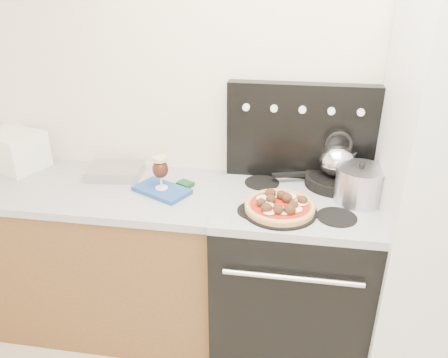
% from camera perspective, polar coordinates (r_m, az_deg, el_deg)
% --- Properties ---
extents(room_shell, '(3.52, 3.01, 2.52)m').
position_cam_1_polar(room_shell, '(1.22, 6.33, -7.91)').
color(room_shell, beige).
rests_on(room_shell, ground).
extents(base_cabinet, '(1.45, 0.60, 0.86)m').
position_cam_1_polar(base_cabinet, '(2.65, -16.36, -9.86)').
color(base_cabinet, brown).
rests_on(base_cabinet, ground).
extents(countertop, '(1.48, 0.63, 0.04)m').
position_cam_1_polar(countertop, '(2.43, -17.64, -1.12)').
color(countertop, '#AFAFB4').
rests_on(countertop, base_cabinet).
extents(stove_body, '(0.76, 0.65, 0.88)m').
position_cam_1_polar(stove_body, '(2.41, 8.62, -12.74)').
color(stove_body, black).
rests_on(stove_body, ground).
extents(cooktop, '(0.76, 0.65, 0.04)m').
position_cam_1_polar(cooktop, '(2.15, 9.41, -3.07)').
color(cooktop, '#ADADB2').
rests_on(cooktop, stove_body).
extents(backguard, '(0.76, 0.08, 0.50)m').
position_cam_1_polar(backguard, '(2.30, 9.96, 6.12)').
color(backguard, black).
rests_on(backguard, cooktop).
extents(toaster_oven, '(0.39, 0.34, 0.21)m').
position_cam_1_polar(toaster_oven, '(2.75, -25.83, 3.44)').
color(toaster_oven, white).
rests_on(toaster_oven, countertop).
extents(foil_sheet, '(0.30, 0.24, 0.06)m').
position_cam_1_polar(foil_sheet, '(2.46, -14.00, 0.95)').
color(foil_sheet, silver).
rests_on(foil_sheet, countertop).
extents(oven_mitt, '(0.32, 0.27, 0.02)m').
position_cam_1_polar(oven_mitt, '(2.24, -8.12, -1.46)').
color(oven_mitt, '#214A93').
rests_on(oven_mitt, countertop).
extents(beer_glass, '(0.10, 0.10, 0.17)m').
position_cam_1_polar(beer_glass, '(2.20, -8.28, 0.84)').
color(beer_glass, black).
rests_on(beer_glass, oven_mitt).
extents(pizza_pan, '(0.37, 0.37, 0.01)m').
position_cam_1_polar(pizza_pan, '(2.02, 7.26, -4.09)').
color(pizza_pan, black).
rests_on(pizza_pan, cooktop).
extents(pizza, '(0.41, 0.41, 0.05)m').
position_cam_1_polar(pizza, '(2.01, 7.30, -3.39)').
color(pizza, '#F0A066').
rests_on(pizza, pizza_pan).
extents(skillet, '(0.37, 0.37, 0.05)m').
position_cam_1_polar(skillet, '(2.31, 14.24, -0.18)').
color(skillet, black).
rests_on(skillet, cooktop).
extents(tea_kettle, '(0.19, 0.19, 0.20)m').
position_cam_1_polar(tea_kettle, '(2.26, 14.58, 2.71)').
color(tea_kettle, white).
rests_on(tea_kettle, skillet).
extents(stock_pot, '(0.24, 0.24, 0.16)m').
position_cam_1_polar(stock_pot, '(2.16, 17.24, -0.83)').
color(stock_pot, silver).
rests_on(stock_pot, cooktop).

